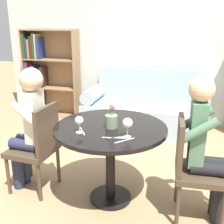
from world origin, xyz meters
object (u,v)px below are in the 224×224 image
object	(u,v)px
bookshelf_left	(45,74)
flower_vase	(111,120)
couch	(145,110)
person_right	(205,147)
wine_glass_left	(79,121)
chair_right	(193,165)
chair_left	(38,145)
wine_glass_right	(128,124)
person_left	(29,126)

from	to	relation	value
bookshelf_left	flower_vase	world-z (taller)	bookshelf_left
couch	bookshelf_left	distance (m)	1.95
person_right	wine_glass_left	distance (m)	1.07
chair_right	flower_vase	distance (m)	0.79
couch	bookshelf_left	xyz separation A→B (m)	(-1.88, 0.27, 0.44)
chair_left	flower_vase	xyz separation A→B (m)	(0.75, 0.02, 0.33)
chair_left	wine_glass_left	distance (m)	0.66
couch	flower_vase	world-z (taller)	flower_vase
person_right	wine_glass_right	bearing A→B (deg)	100.65
chair_left	wine_glass_left	bearing A→B (deg)	74.69
chair_left	person_right	xyz separation A→B (m)	(1.55, 0.01, 0.17)
wine_glass_left	person_left	bearing A→B (deg)	163.38
chair_right	person_right	distance (m)	0.20
bookshelf_left	person_left	bearing A→B (deg)	-64.73
wine_glass_left	person_right	bearing A→B (deg)	10.27
bookshelf_left	flower_vase	bearing A→B (deg)	-49.76
chair_right	wine_glass_right	bearing A→B (deg)	101.82
couch	person_right	size ratio (longest dim) A/B	1.50
couch	wine_glass_left	world-z (taller)	couch
person_right	couch	bearing A→B (deg)	17.85
couch	person_right	distance (m)	2.16
person_left	flower_vase	distance (m)	0.84
chair_right	person_left	size ratio (longest dim) A/B	0.72
couch	wine_glass_right	size ratio (longest dim) A/B	11.49
wine_glass_left	wine_glass_right	distance (m)	0.41
wine_glass_right	chair_left	bearing A→B (deg)	170.43
bookshelf_left	couch	bearing A→B (deg)	-8.09
wine_glass_right	person_right	bearing A→B (deg)	15.40
wine_glass_left	wine_glass_right	bearing A→B (deg)	2.21
flower_vase	wine_glass_left	bearing A→B (deg)	-140.13
couch	chair_right	bearing A→B (deg)	-69.71
bookshelf_left	person_right	bearing A→B (deg)	-39.68
chair_right	wine_glass_right	size ratio (longest dim) A/B	5.49
person_right	wine_glass_left	xyz separation A→B (m)	(-1.03, -0.19, 0.19)
wine_glass_right	wine_glass_left	bearing A→B (deg)	-177.79
flower_vase	bookshelf_left	bearing A→B (deg)	130.24
wine_glass_left	flower_vase	world-z (taller)	flower_vase
couch	bookshelf_left	bearing A→B (deg)	171.91
chair_left	chair_right	bearing A→B (deg)	93.14
wine_glass_right	person_left	bearing A→B (deg)	170.79
chair_right	person_right	xyz separation A→B (m)	(0.09, 0.01, 0.17)
flower_vase	wine_glass_right	bearing A→B (deg)	-43.14
chair_left	flower_vase	world-z (taller)	flower_vase
chair_right	flower_vase	world-z (taller)	flower_vase
person_right	flower_vase	bearing A→B (deg)	85.09
person_left	wine_glass_right	xyz separation A→B (m)	(1.02, -0.17, 0.18)
chair_right	bookshelf_left	bearing A→B (deg)	44.48
chair_left	wine_glass_right	xyz separation A→B (m)	(0.93, -0.16, 0.38)
chair_left	couch	bearing A→B (deg)	162.81
wine_glass_left	wine_glass_right	world-z (taller)	wine_glass_right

